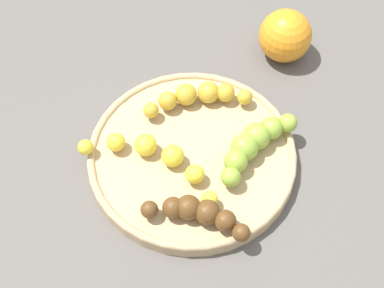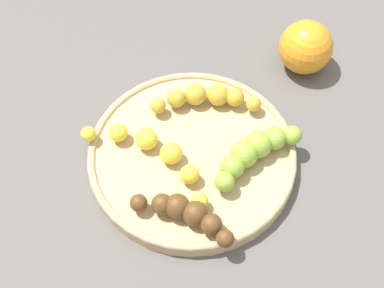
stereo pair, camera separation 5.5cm
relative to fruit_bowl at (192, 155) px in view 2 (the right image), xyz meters
name	(u,v)px [view 2 (the right image)]	position (x,y,z in m)	size (l,w,h in m)	color
ground_plane	(192,160)	(0.00, 0.00, -0.01)	(2.40, 2.40, 0.00)	#56514C
fruit_bowl	(192,155)	(0.00, 0.00, 0.00)	(0.26, 0.26, 0.02)	tan
banana_spotted	(206,97)	(-0.01, 0.08, 0.02)	(0.13, 0.08, 0.03)	gold
banana_yellow	(154,152)	(-0.04, -0.03, 0.02)	(0.19, 0.08, 0.03)	yellow
banana_overripe	(185,213)	(0.03, -0.09, 0.02)	(0.13, 0.04, 0.03)	#593819
banana_green	(253,152)	(0.07, 0.02, 0.02)	(0.08, 0.12, 0.03)	#8CAD38
orange_fruit	(306,47)	(0.08, 0.21, 0.03)	(0.08, 0.08, 0.08)	orange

